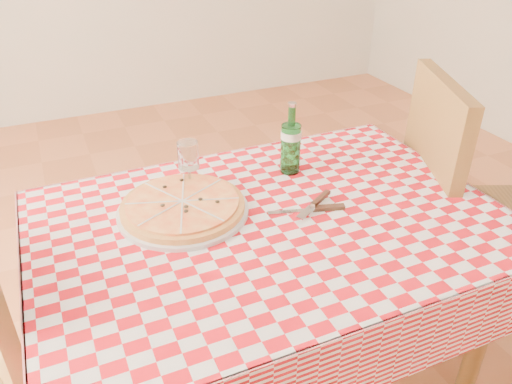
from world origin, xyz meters
The scene contains 7 objects.
dining_table centered at (0.00, 0.00, 0.66)m, with size 1.20×0.80×0.75m.
tablecloth centered at (0.00, 0.00, 0.75)m, with size 1.30×0.90×0.01m, color maroon.
chair_near centered at (0.75, 0.05, 0.60)m, with size 0.62×0.62×1.04m.
pizza_plate centered at (-0.22, 0.13, 0.78)m, with size 0.37×0.37×0.05m, color #C78242, non-canonical shape.
water_bottle centered at (0.18, 0.23, 0.88)m, with size 0.07×0.07×0.24m, color #186022, non-canonical shape.
wine_glass centered at (-0.16, 0.25, 0.84)m, with size 0.06×0.06×0.16m, color white, non-canonical shape.
cutlery centered at (0.13, -0.01, 0.77)m, with size 0.24×0.20×0.03m, color silver, non-canonical shape.
Camera 1 is at (-0.51, -1.04, 1.54)m, focal length 35.00 mm.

